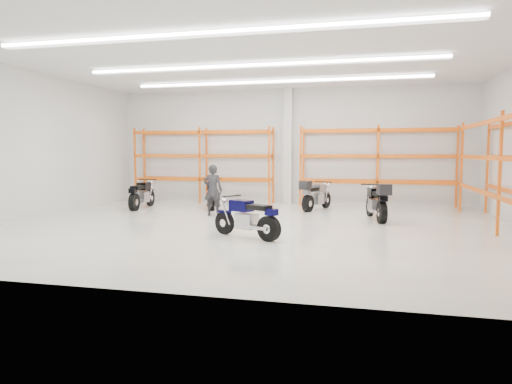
% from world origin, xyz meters
% --- Properties ---
extents(ground, '(14.00, 14.00, 0.00)m').
position_xyz_m(ground, '(0.00, 0.00, 0.00)').
color(ground, beige).
rests_on(ground, ground).
extents(room_shell, '(14.02, 12.02, 4.51)m').
position_xyz_m(room_shell, '(0.00, 0.03, 3.28)').
color(room_shell, silver).
rests_on(room_shell, ground).
extents(motorcycle_main, '(1.83, 1.04, 0.98)m').
position_xyz_m(motorcycle_main, '(0.32, -1.63, 0.46)').
color(motorcycle_main, black).
rests_on(motorcycle_main, ground).
extents(motorcycle_back_a, '(0.70, 2.10, 1.03)m').
position_xyz_m(motorcycle_back_a, '(-4.80, 2.88, 0.48)').
color(motorcycle_back_a, black).
rests_on(motorcycle_back_a, ground).
extents(motorcycle_back_b, '(0.92, 2.07, 1.05)m').
position_xyz_m(motorcycle_back_b, '(-2.40, 3.61, 0.49)').
color(motorcycle_back_b, black).
rests_on(motorcycle_back_b, ground).
extents(motorcycle_back_c, '(1.01, 2.01, 1.06)m').
position_xyz_m(motorcycle_back_c, '(1.28, 3.85, 0.51)').
color(motorcycle_back_c, black).
rests_on(motorcycle_back_c, ground).
extents(motorcycle_back_d, '(0.86, 2.21, 1.14)m').
position_xyz_m(motorcycle_back_d, '(3.32, 1.91, 0.55)').
color(motorcycle_back_d, black).
rests_on(motorcycle_back_d, ground).
extents(standing_man, '(0.63, 0.44, 1.63)m').
position_xyz_m(standing_man, '(-1.73, 1.79, 0.82)').
color(standing_man, black).
rests_on(standing_man, ground).
extents(structural_column, '(0.32, 0.32, 4.50)m').
position_xyz_m(structural_column, '(0.00, 5.82, 2.25)').
color(structural_column, white).
rests_on(structural_column, ground).
extents(pallet_racking_back_left, '(5.67, 0.87, 3.00)m').
position_xyz_m(pallet_racking_back_left, '(-3.40, 5.48, 1.79)').
color(pallet_racking_back_left, '#EE520B').
rests_on(pallet_racking_back_left, ground).
extents(pallet_racking_back_right, '(5.67, 0.87, 3.00)m').
position_xyz_m(pallet_racking_back_right, '(3.40, 5.48, 1.79)').
color(pallet_racking_back_right, '#EE520B').
rests_on(pallet_racking_back_right, ground).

